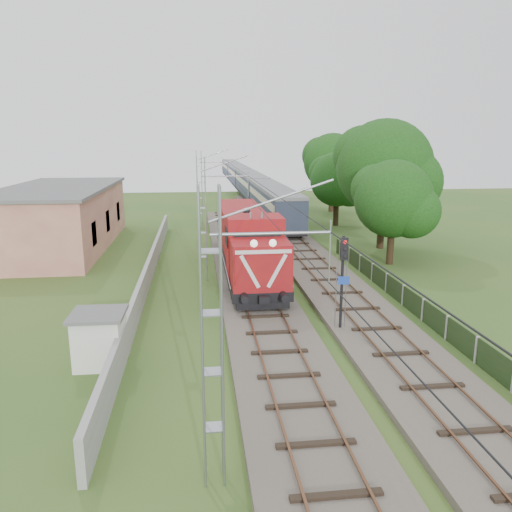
{
  "coord_description": "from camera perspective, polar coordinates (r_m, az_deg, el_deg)",
  "views": [
    {
      "loc": [
        -3.28,
        -19.9,
        9.03
      ],
      "look_at": [
        0.17,
        9.23,
        2.2
      ],
      "focal_mm": 35.0,
      "sensor_mm": 36.0,
      "label": 1
    }
  ],
  "objects": [
    {
      "name": "tree_b",
      "position": [
        43.21,
        14.6,
        9.64
      ],
      "size": [
        8.32,
        7.92,
        10.78
      ],
      "color": "#321F14",
      "rests_on": "ground"
    },
    {
      "name": "signal_post",
      "position": [
        23.46,
        9.92,
        -1.34
      ],
      "size": [
        0.52,
        0.41,
        4.74
      ],
      "color": "black",
      "rests_on": "ground"
    },
    {
      "name": "tree_a",
      "position": [
        37.77,
        15.53,
        6.22
      ],
      "size": [
        5.95,
        5.67,
        7.71
      ],
      "color": "#321F14",
      "rests_on": "ground"
    },
    {
      "name": "station_building",
      "position": [
        45.89,
        -21.54,
        4.18
      ],
      "size": [
        8.4,
        20.4,
        5.22
      ],
      "color": "tan",
      "rests_on": "ground"
    },
    {
      "name": "coach_rake",
      "position": [
        88.46,
        -1.38,
        8.88
      ],
      "size": [
        3.01,
        89.94,
        3.48
      ],
      "color": "black",
      "rests_on": "ground"
    },
    {
      "name": "catenary",
      "position": [
        32.29,
        -6.1,
        4.16
      ],
      "size": [
        3.31,
        70.0,
        8.0
      ],
      "color": "gray",
      "rests_on": "ground"
    },
    {
      "name": "track_side",
      "position": [
        41.7,
        4.85,
        0.81
      ],
      "size": [
        4.2,
        80.0,
        0.45
      ],
      "color": "#6B6054",
      "rests_on": "ground"
    },
    {
      "name": "boundary_wall",
      "position": [
        33.12,
        -12.12,
        -1.67
      ],
      "size": [
        0.25,
        40.0,
        1.5
      ],
      "primitive_type": "cube",
      "color": "#9E9E99",
      "rests_on": "ground"
    },
    {
      "name": "relay_hut",
      "position": [
        21.63,
        -17.46,
        -8.97
      ],
      "size": [
        2.19,
        2.19,
        2.23
      ],
      "color": "silver",
      "rests_on": "ground"
    },
    {
      "name": "tree_d",
      "position": [
        65.0,
        8.82,
        10.46
      ],
      "size": [
        7.66,
        7.29,
        9.93
      ],
      "color": "#321F14",
      "rests_on": "ground"
    },
    {
      "name": "tree_c",
      "position": [
        54.3,
        9.34,
        8.55
      ],
      "size": [
        6.04,
        5.75,
        7.83
      ],
      "color": "#321F14",
      "rests_on": "ground"
    },
    {
      "name": "ground",
      "position": [
        22.1,
        2.42,
        -11.03
      ],
      "size": [
        140.0,
        140.0,
        0.0
      ],
      "primitive_type": "plane",
      "color": "#315720",
      "rests_on": "ground"
    },
    {
      "name": "fence",
      "position": [
        26.89,
        18.55,
        -5.88
      ],
      "size": [
        0.12,
        32.0,
        1.2
      ],
      "color": "black",
      "rests_on": "ground"
    },
    {
      "name": "locomotive",
      "position": [
        34.25,
        -1.13,
        1.9
      ],
      "size": [
        3.22,
        18.39,
        4.67
      ],
      "color": "black",
      "rests_on": "ground"
    },
    {
      "name": "track_main",
      "position": [
        28.51,
        0.19,
        -4.97
      ],
      "size": [
        4.2,
        70.0,
        0.45
      ],
      "color": "#6B6054",
      "rests_on": "ground"
    }
  ]
}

